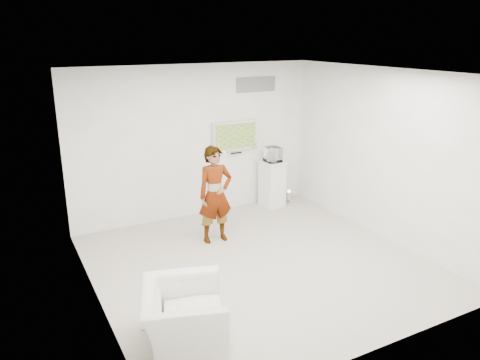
{
  "coord_description": "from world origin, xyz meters",
  "views": [
    {
      "loc": [
        -3.45,
        -5.83,
        3.51
      ],
      "look_at": [
        -0.02,
        0.6,
        1.24
      ],
      "focal_mm": 35.0,
      "sensor_mm": 36.0,
      "label": 1
    }
  ],
  "objects": [
    {
      "name": "pedestal",
      "position": [
        1.6,
        2.19,
        0.49
      ],
      "size": [
        0.52,
        0.52,
        0.98
      ],
      "primitive_type": "cube",
      "rotation": [
        0.0,
        0.0,
        0.11
      ],
      "color": "white",
      "rests_on": "room"
    },
    {
      "name": "floor_uplight",
      "position": [
        2.0,
        2.14,
        0.14
      ],
      "size": [
        0.19,
        0.19,
        0.29
      ],
      "primitive_type": "cylinder",
      "rotation": [
        0.0,
        0.0,
        0.02
      ],
      "color": "silver",
      "rests_on": "room"
    },
    {
      "name": "wii_remote",
      "position": [
        0.03,
        1.28,
        1.55
      ],
      "size": [
        0.09,
        0.14,
        0.04
      ],
      "primitive_type": "cube",
      "rotation": [
        0.0,
        0.0,
        -0.4
      ],
      "color": "white",
      "rests_on": "person"
    },
    {
      "name": "armchair",
      "position": [
        -1.79,
        -1.31,
        0.35
      ],
      "size": [
        1.24,
        1.33,
        0.7
      ],
      "primitive_type": "imported",
      "rotation": [
        0.0,
        0.0,
        1.24
      ],
      "color": "white",
      "rests_on": "room"
    },
    {
      "name": "console",
      "position": [
        1.6,
        2.19,
        1.08
      ],
      "size": [
        0.1,
        0.16,
        0.21
      ],
      "primitive_type": "cube",
      "rotation": [
        0.0,
        0.0,
        0.41
      ],
      "color": "white",
      "rests_on": "pedestal"
    },
    {
      "name": "vitrine",
      "position": [
        1.6,
        2.19,
        1.13
      ],
      "size": [
        0.31,
        0.31,
        0.31
      ],
      "primitive_type": "cube",
      "rotation": [
        0.0,
        0.0,
        -0.03
      ],
      "color": "white",
      "rests_on": "pedestal"
    },
    {
      "name": "tv",
      "position": [
        0.85,
        2.45,
        1.55
      ],
      "size": [
        1.0,
        0.08,
        0.6
      ],
      "primitive_type": "cube",
      "color": "silver",
      "rests_on": "room"
    },
    {
      "name": "logo_decal",
      "position": [
        1.35,
        2.49,
        2.55
      ],
      "size": [
        0.9,
        0.02,
        0.3
      ],
      "primitive_type": "cube",
      "color": "slate",
      "rests_on": "room"
    },
    {
      "name": "room",
      "position": [
        0.0,
        0.0,
        1.5
      ],
      "size": [
        5.01,
        5.01,
        3.0
      ],
      "color": "#BAB5AB",
      "rests_on": "ground"
    },
    {
      "name": "person",
      "position": [
        -0.22,
        1.14,
        0.86
      ],
      "size": [
        0.64,
        0.43,
        1.72
      ],
      "primitive_type": "imported",
      "rotation": [
        0.0,
        0.0,
        -0.02
      ],
      "color": "white",
      "rests_on": "room"
    }
  ]
}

